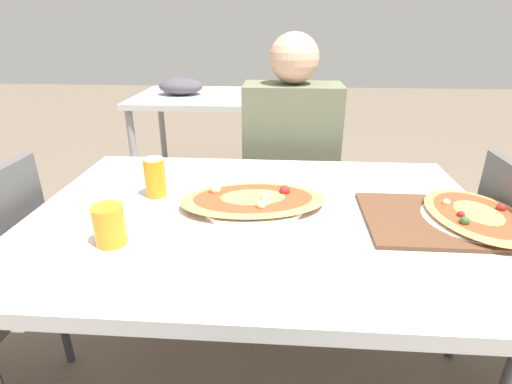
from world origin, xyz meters
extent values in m
cube|color=silver|center=(0.00, 0.00, 0.71)|extent=(1.33, 0.94, 0.04)
cylinder|color=#99999E|center=(-0.61, 0.42, 0.34)|extent=(0.05, 0.05, 0.69)
cylinder|color=#99999E|center=(0.61, 0.42, 0.34)|extent=(0.05, 0.05, 0.69)
cube|color=#4C4C4C|center=(0.10, 0.73, 0.42)|extent=(0.40, 0.40, 0.04)
cube|color=#4C4C4C|center=(0.10, 0.92, 0.65)|extent=(0.38, 0.03, 0.42)
cylinder|color=#38383D|center=(0.27, 0.56, 0.20)|extent=(0.03, 0.03, 0.40)
cylinder|color=#38383D|center=(-0.07, 0.56, 0.20)|extent=(0.03, 0.03, 0.40)
cylinder|color=#38383D|center=(0.27, 0.90, 0.20)|extent=(0.03, 0.03, 0.40)
cylinder|color=#38383D|center=(-0.07, 0.90, 0.20)|extent=(0.03, 0.03, 0.40)
cube|color=#4C4C4C|center=(-0.74, -0.08, 0.65)|extent=(0.03, 0.38, 0.42)
cylinder|color=#38383D|center=(-0.75, 0.09, 0.20)|extent=(0.03, 0.03, 0.40)
cube|color=#4C4C4C|center=(0.74, 0.05, 0.65)|extent=(0.03, 0.38, 0.42)
cylinder|color=#38383D|center=(0.75, 0.22, 0.20)|extent=(0.03, 0.03, 0.40)
cylinder|color=#2D2D38|center=(0.19, 0.61, 0.22)|extent=(0.10, 0.10, 0.44)
cylinder|color=#2D2D38|center=(0.00, 0.61, 0.22)|extent=(0.10, 0.10, 0.44)
cube|color=#60664C|center=(0.10, 0.70, 0.72)|extent=(0.42, 0.22, 0.55)
sphere|color=tan|center=(0.10, 0.70, 1.10)|extent=(0.21, 0.21, 0.21)
cylinder|color=white|center=(-0.02, 0.04, 0.74)|extent=(0.31, 0.31, 0.01)
ellipsoid|color=tan|center=(-0.02, 0.04, 0.75)|extent=(0.47, 0.31, 0.02)
ellipsoid|color=#B24223|center=(-0.02, 0.04, 0.76)|extent=(0.38, 0.26, 0.01)
sphere|color=beige|center=(-0.14, 0.07, 0.77)|extent=(0.03, 0.03, 0.03)
sphere|color=maroon|center=(0.07, 0.08, 0.77)|extent=(0.03, 0.03, 0.03)
sphere|color=beige|center=(0.02, -0.01, 0.77)|extent=(0.03, 0.03, 0.03)
sphere|color=beige|center=(0.01, -0.03, 0.77)|extent=(0.03, 0.03, 0.03)
sphere|color=beige|center=(0.02, 0.02, 0.77)|extent=(0.03, 0.03, 0.03)
cylinder|color=orange|center=(-0.33, 0.10, 0.79)|extent=(0.07, 0.07, 0.12)
cylinder|color=silver|center=(-0.33, 0.10, 0.85)|extent=(0.06, 0.06, 0.00)
cylinder|color=orange|center=(-0.36, -0.20, 0.78)|extent=(0.08, 0.08, 0.10)
cube|color=brown|center=(0.51, -0.02, 0.73)|extent=(0.43, 0.33, 0.01)
cylinder|color=white|center=(0.60, -0.02, 0.74)|extent=(0.29, 0.29, 0.01)
ellipsoid|color=tan|center=(0.60, -0.02, 0.75)|extent=(0.31, 0.39, 0.02)
ellipsoid|color=#B24223|center=(0.60, -0.02, 0.76)|extent=(0.26, 0.32, 0.01)
sphere|color=maroon|center=(0.67, 0.00, 0.77)|extent=(0.03, 0.03, 0.03)
sphere|color=#335928|center=(0.54, -0.09, 0.77)|extent=(0.03, 0.03, 0.03)
sphere|color=beige|center=(0.54, 0.03, 0.76)|extent=(0.02, 0.02, 0.02)
sphere|color=maroon|center=(0.55, -0.05, 0.76)|extent=(0.02, 0.02, 0.02)
cube|color=silver|center=(-0.48, 1.91, 0.71)|extent=(1.10, 0.80, 0.04)
ellipsoid|color=#4C4751|center=(-0.70, 1.91, 0.79)|extent=(0.32, 0.24, 0.12)
cylinder|color=#99999E|center=(-0.98, 1.56, 0.34)|extent=(0.05, 0.05, 0.69)
cylinder|color=#99999E|center=(0.02, 1.56, 0.34)|extent=(0.05, 0.05, 0.69)
cylinder|color=#99999E|center=(-0.98, 2.26, 0.34)|extent=(0.05, 0.05, 0.69)
cylinder|color=#99999E|center=(0.02, 2.26, 0.34)|extent=(0.05, 0.05, 0.69)
camera|label=1|loc=(0.06, -1.04, 1.25)|focal=28.00mm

